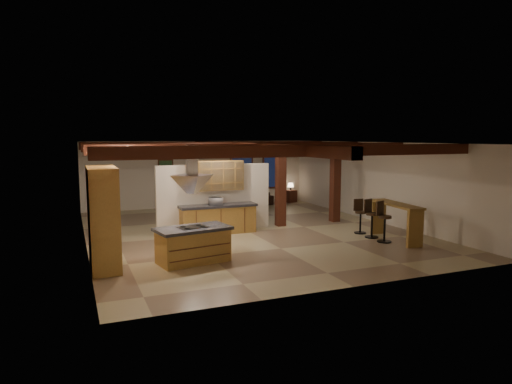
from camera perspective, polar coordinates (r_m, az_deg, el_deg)
ground at (r=15.02m, az=-0.96°, el=-4.96°), size 12.00×12.00×0.00m
room_walls at (r=14.75m, az=-0.97°, el=1.82°), size 12.00×12.00×12.00m
ceiling_beams at (r=14.70m, az=-0.98°, el=5.62°), size 10.00×12.00×0.28m
timber_posts at (r=16.27m, az=6.61°, el=2.19°), size 2.50×0.30×2.90m
partition_wall at (r=14.97m, az=-5.23°, el=-0.75°), size 3.80×0.18×2.20m
pantry_cabinet at (r=11.27m, az=-18.54°, el=-3.12°), size 0.67×1.60×2.40m
back_counter at (r=14.70m, az=-4.76°, el=-3.36°), size 2.50×0.66×0.94m
upper_display_cabinet at (r=14.71m, az=-5.05°, el=2.05°), size 1.80×0.36×0.95m
range_hood at (r=11.21m, az=-7.97°, el=0.13°), size 1.10×1.10×1.40m
back_windows at (r=21.31m, az=0.23°, el=2.64°), size 2.70×0.07×1.70m
framed_art at (r=20.05m, az=-11.22°, el=2.81°), size 0.65×0.05×0.85m
recessed_cans at (r=12.09m, az=-8.89°, el=5.78°), size 3.16×2.46×0.03m
kitchen_island at (r=11.44m, az=-7.86°, el=-6.50°), size 1.94×1.26×0.90m
dining_table at (r=17.41m, az=-3.24°, el=-2.30°), size 1.98×1.58×0.61m
sofa at (r=20.36m, az=-0.60°, el=-0.95°), size 2.22×1.51×0.60m
microwave at (r=14.59m, az=-5.05°, el=-1.13°), size 0.44×0.32×0.23m
bar_counter at (r=14.28m, az=17.07°, el=-2.81°), size 0.76×2.18×1.12m
side_table at (r=21.70m, az=4.33°, el=-0.52°), size 0.55×0.55×0.57m
table_lamp at (r=21.64m, az=4.35°, el=0.87°), size 0.29×0.29×0.34m
bar_stool_a at (r=13.96m, az=15.65°, el=-3.58°), size 0.44×0.46×1.20m
bar_stool_b at (r=14.48m, az=14.18°, el=-3.20°), size 0.43×0.44×1.18m
bar_stool_c at (r=15.05m, az=12.86°, el=-2.96°), size 0.38×0.39×1.10m
dining_chairs at (r=17.37m, az=-3.24°, el=-1.53°), size 1.88×1.88×1.06m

